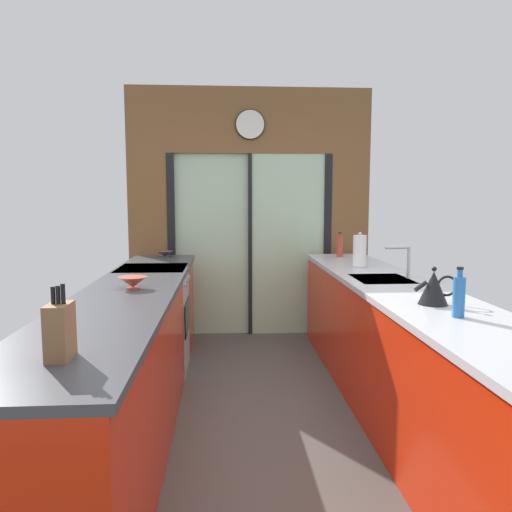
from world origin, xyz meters
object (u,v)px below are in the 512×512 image
(knife_block, at_px, (60,331))
(oven_range, at_px, (153,320))
(mixing_bowl_far, at_px, (165,254))
(soap_bottle_far, at_px, (340,247))
(paper_towel_roll, at_px, (360,251))
(kettle, at_px, (434,288))
(mixing_bowl_near, at_px, (133,282))
(soap_bottle_near, at_px, (459,296))

(knife_block, bearing_deg, oven_range, 90.43)
(mixing_bowl_far, xyz_separation_m, soap_bottle_far, (1.78, -0.11, 0.07))
(oven_range, height_order, paper_towel_roll, paper_towel_roll)
(oven_range, xyz_separation_m, kettle, (1.80, -1.60, 0.56))
(oven_range, relative_size, knife_block, 3.24)
(mixing_bowl_near, height_order, knife_block, knife_block)
(kettle, xyz_separation_m, soap_bottle_far, (-0.00, 2.25, 0.01))
(mixing_bowl_near, bearing_deg, paper_towel_roll, 27.09)
(soap_bottle_near, bearing_deg, mixing_bowl_near, 153.16)
(kettle, bearing_deg, mixing_bowl_far, 127.03)
(mixing_bowl_near, xyz_separation_m, soap_bottle_far, (1.78, 1.65, 0.07))
(knife_block, xyz_separation_m, kettle, (1.78, 0.83, -0.01))
(soap_bottle_near, bearing_deg, soap_bottle_far, 90.00)
(oven_range, height_order, kettle, kettle)
(knife_block, xyz_separation_m, soap_bottle_near, (1.78, 0.53, 0.00))
(knife_block, bearing_deg, paper_towel_roll, 52.80)
(kettle, bearing_deg, oven_range, 138.40)
(knife_block, height_order, kettle, knife_block)
(soap_bottle_far, relative_size, paper_towel_roll, 0.83)
(soap_bottle_near, height_order, soap_bottle_far, soap_bottle_near)
(oven_range, relative_size, paper_towel_roll, 3.00)
(soap_bottle_far, height_order, paper_towel_roll, paper_towel_roll)
(mixing_bowl_far, bearing_deg, soap_bottle_near, -56.22)
(mixing_bowl_far, relative_size, soap_bottle_near, 0.66)
(oven_range, bearing_deg, soap_bottle_far, 19.94)
(knife_block, height_order, soap_bottle_near, knife_block)
(soap_bottle_near, bearing_deg, paper_towel_roll, 90.00)
(mixing_bowl_far, relative_size, kettle, 0.66)
(oven_range, height_order, mixing_bowl_far, mixing_bowl_far)
(knife_block, height_order, soap_bottle_far, knife_block)
(mixing_bowl_far, xyz_separation_m, knife_block, (0.00, -3.19, 0.07))
(kettle, bearing_deg, mixing_bowl_near, 161.34)
(mixing_bowl_near, height_order, soap_bottle_far, soap_bottle_far)
(mixing_bowl_near, bearing_deg, knife_block, -90.00)
(knife_block, relative_size, soap_bottle_near, 1.11)
(mixing_bowl_near, bearing_deg, soap_bottle_near, -26.84)
(mixing_bowl_near, relative_size, mixing_bowl_far, 1.15)
(oven_range, distance_m, mixing_bowl_far, 0.91)
(mixing_bowl_far, bearing_deg, knife_block, -90.00)
(oven_range, bearing_deg, mixing_bowl_near, -88.94)
(oven_range, distance_m, knife_block, 2.50)
(mixing_bowl_near, distance_m, paper_towel_roll, 2.00)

